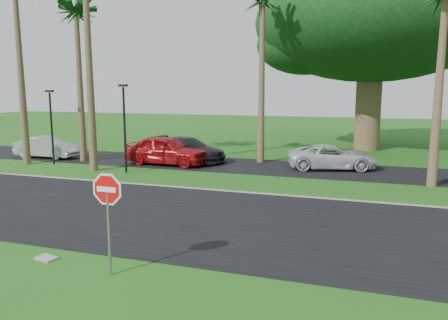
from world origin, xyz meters
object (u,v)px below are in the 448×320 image
Objects in this scene: car_dark at (188,150)px; car_minivan at (332,157)px; stop_sign_near at (108,203)px; car_silver at (47,148)px; car_red at (166,150)px.

car_minivan is (8.60, 0.18, -0.06)m from car_dark.
stop_sign_near is 0.52× the size of car_dark.
car_silver is 17.83m from car_minivan.
car_red is at bearing 111.01° from stop_sign_near.
car_red is 1.03× the size of car_minivan.
car_silver is 0.82× the size of car_dark.
stop_sign_near reaches higher than car_red.
stop_sign_near is 16.47m from car_minivan.
stop_sign_near is 16.56m from car_dark.
car_silver is 0.86× the size of car_minivan.
stop_sign_near reaches higher than car_dark.
car_dark is 8.60m from car_minivan.
stop_sign_near reaches higher than car_silver.
car_silver is 0.83× the size of car_red.
car_red is at bearing 84.77° from car_minivan.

